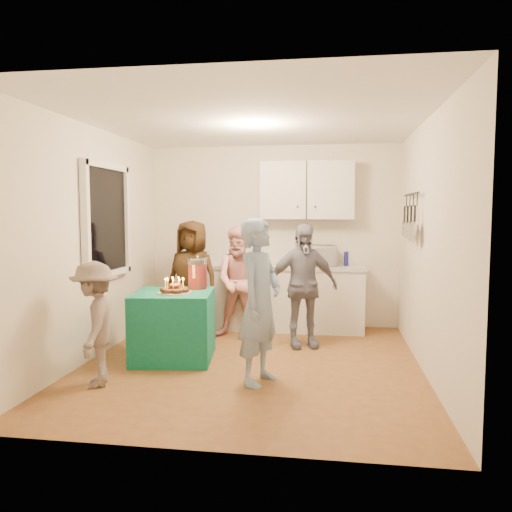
# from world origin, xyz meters

# --- Properties ---
(floor) EXTENTS (4.00, 4.00, 0.00)m
(floor) POSITION_xyz_m (0.00, 0.00, 0.00)
(floor) COLOR brown
(floor) RESTS_ON ground
(ceiling) EXTENTS (4.00, 4.00, 0.00)m
(ceiling) POSITION_xyz_m (0.00, 0.00, 2.60)
(ceiling) COLOR white
(ceiling) RESTS_ON floor
(back_wall) EXTENTS (3.60, 3.60, 0.00)m
(back_wall) POSITION_xyz_m (0.00, 2.00, 1.30)
(back_wall) COLOR silver
(back_wall) RESTS_ON floor
(left_wall) EXTENTS (4.00, 4.00, 0.00)m
(left_wall) POSITION_xyz_m (-1.80, 0.00, 1.30)
(left_wall) COLOR silver
(left_wall) RESTS_ON floor
(right_wall) EXTENTS (4.00, 4.00, 0.00)m
(right_wall) POSITION_xyz_m (1.80, 0.00, 1.30)
(right_wall) COLOR silver
(right_wall) RESTS_ON floor
(window_night) EXTENTS (0.04, 1.00, 1.20)m
(window_night) POSITION_xyz_m (-1.77, 0.30, 1.55)
(window_night) COLOR black
(window_night) RESTS_ON left_wall
(counter) EXTENTS (2.20, 0.58, 0.86)m
(counter) POSITION_xyz_m (0.20, 1.70, 0.43)
(counter) COLOR white
(counter) RESTS_ON floor
(countertop) EXTENTS (2.24, 0.62, 0.05)m
(countertop) POSITION_xyz_m (0.20, 1.70, 0.89)
(countertop) COLOR beige
(countertop) RESTS_ON counter
(upper_cabinet) EXTENTS (1.30, 0.30, 0.80)m
(upper_cabinet) POSITION_xyz_m (0.50, 1.85, 1.95)
(upper_cabinet) COLOR white
(upper_cabinet) RESTS_ON back_wall
(pot_rack) EXTENTS (0.12, 1.00, 0.60)m
(pot_rack) POSITION_xyz_m (1.72, 0.70, 1.60)
(pot_rack) COLOR black
(pot_rack) RESTS_ON right_wall
(microwave) EXTENTS (0.53, 0.38, 0.28)m
(microwave) POSITION_xyz_m (0.66, 1.70, 1.05)
(microwave) COLOR white
(microwave) RESTS_ON countertop
(party_table) EXTENTS (0.95, 0.95, 0.76)m
(party_table) POSITION_xyz_m (-0.89, 0.08, 0.38)
(party_table) COLOR #117154
(party_table) RESTS_ON floor
(donut_cake) EXTENTS (0.38, 0.38, 0.18)m
(donut_cake) POSITION_xyz_m (-0.85, -0.00, 0.85)
(donut_cake) COLOR #381C0C
(donut_cake) RESTS_ON party_table
(punch_jar) EXTENTS (0.22, 0.22, 0.34)m
(punch_jar) POSITION_xyz_m (-0.68, 0.35, 0.93)
(punch_jar) COLOR red
(punch_jar) RESTS_ON party_table
(man_birthday) EXTENTS (0.55, 0.67, 1.59)m
(man_birthday) POSITION_xyz_m (0.17, -0.56, 0.79)
(man_birthday) COLOR #86A0C3
(man_birthday) RESTS_ON floor
(woman_back_left) EXTENTS (0.84, 0.64, 1.54)m
(woman_back_left) POSITION_xyz_m (-0.98, 1.17, 0.77)
(woman_back_left) COLOR #523417
(woman_back_left) RESTS_ON floor
(woman_back_center) EXTENTS (0.73, 0.58, 1.46)m
(woman_back_center) POSITION_xyz_m (-0.32, 1.17, 0.73)
(woman_back_center) COLOR pink
(woman_back_center) RESTS_ON floor
(woman_back_right) EXTENTS (0.96, 0.64, 1.51)m
(woman_back_right) POSITION_xyz_m (0.50, 0.81, 0.75)
(woman_back_right) COLOR black
(woman_back_right) RESTS_ON floor
(child_near_left) EXTENTS (0.67, 0.87, 1.19)m
(child_near_left) POSITION_xyz_m (-1.36, -0.86, 0.59)
(child_near_left) COLOR #655751
(child_near_left) RESTS_ON floor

